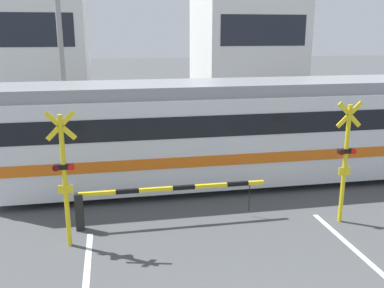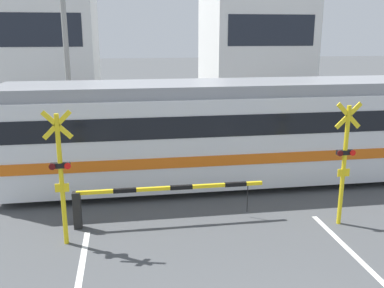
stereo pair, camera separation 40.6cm
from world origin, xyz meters
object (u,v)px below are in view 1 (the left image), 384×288
Objects in this scene: commuter_train at (307,126)px; pedestrian at (172,121)px; crossing_signal_left at (64,174)px; crossing_signal_right at (345,157)px; crossing_barrier_far at (220,141)px; crossing_barrier_near at (139,197)px.

commuter_train is 7.19m from pedestrian.
crossing_signal_left is 6.99m from crossing_signal_right.
crossing_barrier_far is at bearing 49.37° from crossing_signal_left.
commuter_train reaches higher than crossing_signal_right.
crossing_barrier_near is at bearing -103.69° from pedestrian.
commuter_train is 8.43m from crossing_signal_left.
crossing_barrier_near is 5.42m from crossing_signal_right.
crossing_barrier_far is at bearing 132.88° from commuter_train.
commuter_train is 3.99× the size of crossing_barrier_near.
crossing_signal_left is at bearing -154.96° from commuter_train.
crossing_signal_right is (5.26, -0.80, 1.02)m from crossing_barrier_near.
crossing_barrier_far is (3.53, 5.33, 0.00)m from crossing_barrier_near.
crossing_barrier_near and crossing_barrier_far have the same top height.
crossing_barrier_far is 1.54× the size of crossing_signal_left.
pedestrian is at bearing 68.07° from crossing_signal_left.
commuter_train is 3.63m from crossing_signal_right.
commuter_train is at bearing 25.07° from crossing_barrier_near.
commuter_train is at bearing 79.67° from crossing_signal_right.
crossing_signal_left is 2.02× the size of pedestrian.
crossing_barrier_far is 3.76m from pedestrian.
crossing_signal_right is at bearing -100.33° from commuter_train.
crossing_signal_left is at bearing -111.93° from pedestrian.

